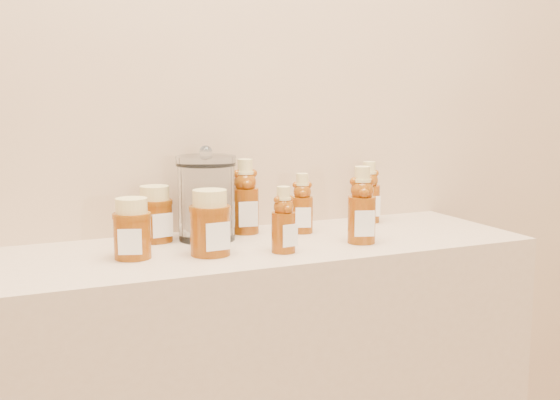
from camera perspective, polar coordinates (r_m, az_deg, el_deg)
name	(u,v)px	position (r m, az deg, el deg)	size (l,w,h in m)	color
wall_back	(226,40)	(1.69, -4.42, 12.85)	(3.50, 0.02, 2.70)	tan
bear_bottle_back_left	(245,192)	(1.64, -2.84, 0.69)	(0.07, 0.07, 0.20)	#6B2F08
bear_bottle_back_mid	(302,199)	(1.65, 1.81, 0.06)	(0.05, 0.05, 0.16)	#6B2F08
bear_bottle_back_right	(369,188)	(1.79, 7.24, 0.97)	(0.06, 0.06, 0.18)	#6B2F08
bear_bottle_front_left	(283,215)	(1.45, 0.28, -1.25)	(0.05, 0.05, 0.16)	#6B2F08
bear_bottle_front_right	(362,200)	(1.54, 6.68, 0.01)	(0.07, 0.07, 0.19)	#6B2F08
honey_jar_left	(132,228)	(1.43, -11.93, -2.27)	(0.08, 0.08, 0.12)	#6B2F08
honey_jar_back	(155,214)	(1.58, -10.11, -1.12)	(0.08, 0.08, 0.12)	#6B2F08
honey_jar_front	(210,223)	(1.43, -5.70, -1.83)	(0.09, 0.09, 0.13)	#6B2F08
glass_canister	(206,194)	(1.57, -6.00, 0.46)	(0.13, 0.13, 0.21)	white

